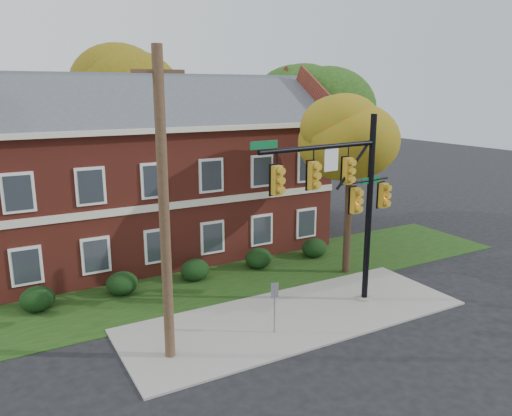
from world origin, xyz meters
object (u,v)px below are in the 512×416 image
tree_right_rear (317,102)px  sign_post (275,300)px  hedge_far_left (37,299)px  tree_far_rear (136,91)px  hedge_far_right (314,248)px  hedge_left (122,283)px  tree_near_right (357,139)px  apartment_building (156,164)px  hedge_center (195,270)px  traffic_signal (346,193)px  utility_pole (164,210)px  hedge_right (259,258)px

tree_right_rear → sign_post: size_ratio=5.19×
hedge_far_left → tree_far_rear: bearing=57.5°
tree_far_rear → hedge_far_right: bearing=-66.6°
hedge_left → tree_near_right: bearing=-14.8°
tree_right_rear → apartment_building: bearing=-175.7°
apartment_building → hedge_far_right: bearing=-36.9°
apartment_building → hedge_far_left: (-7.00, -5.25, -4.46)m
apartment_building → hedge_left: bearing=-123.7°
hedge_center → hedge_far_right: same height
tree_far_rear → tree_near_right: bearing=-69.7°
hedge_far_left → sign_post: size_ratio=0.68×
hedge_center → traffic_signal: size_ratio=0.17×
tree_right_rear → utility_pole: tree_right_rear is taller
hedge_right → tree_far_rear: bearing=99.4°
hedge_right → tree_far_rear: tree_far_rear is taller
utility_pole → traffic_signal: bearing=13.2°
hedge_far_right → apartment_building: bearing=143.1°
apartment_building → sign_post: (0.50, -11.77, -3.60)m
hedge_far_left → tree_right_rear: bearing=18.5°
utility_pole → hedge_right: bearing=53.2°
tree_far_rear → traffic_signal: tree_far_rear is taller
tree_near_right → sign_post: size_ratio=4.19×
apartment_building → tree_near_right: (7.22, -8.09, 1.68)m
hedge_far_left → tree_near_right: tree_near_right is taller
apartment_building → tree_right_rear: bearing=4.3°
hedge_far_left → tree_near_right: bearing=-11.3°
hedge_far_left → tree_right_rear: size_ratio=0.13×
tree_far_rear → sign_post: tree_far_rear is taller
apartment_building → hedge_far_left: bearing=-143.1°
hedge_center → traffic_signal: (4.06, -5.99, 4.45)m
hedge_center → hedge_far_right: (7.00, 0.00, 0.00)m
hedge_center → tree_right_rear: 14.94m
hedge_far_left → hedge_left: size_ratio=1.00×
sign_post → utility_pole: bearing=-178.8°
hedge_right → tree_near_right: size_ratio=0.16×
hedge_right → hedge_far_right: size_ratio=1.00×
sign_post → tree_near_right: bearing=34.4°
hedge_far_right → tree_far_rear: size_ratio=0.12×
hedge_left → hedge_far_left: bearing=180.0°
hedge_far_left → hedge_far_right: 14.00m
hedge_far_left → tree_far_rear: 17.61m
hedge_right → hedge_far_right: bearing=0.0°
hedge_far_right → hedge_left: bearing=180.0°
hedge_center → tree_near_right: 9.90m
hedge_left → hedge_far_right: (10.50, 0.00, 0.00)m
traffic_signal → utility_pole: 7.55m
tree_near_right → tree_right_rear: size_ratio=0.81×
hedge_far_left → hedge_center: same height
tree_far_rear → sign_post: bearing=-92.5°
hedge_far_left → traffic_signal: bearing=-28.4°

